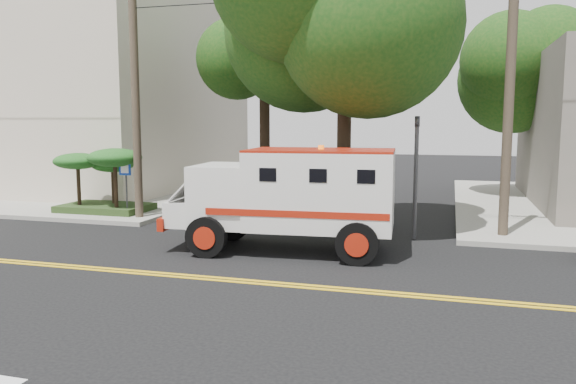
% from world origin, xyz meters
% --- Properties ---
extents(ground, '(100.00, 100.00, 0.00)m').
position_xyz_m(ground, '(0.00, 0.00, 0.00)').
color(ground, black).
rests_on(ground, ground).
extents(sidewalk_nw, '(17.00, 17.00, 0.15)m').
position_xyz_m(sidewalk_nw, '(-13.50, 13.50, 0.07)').
color(sidewalk_nw, gray).
rests_on(sidewalk_nw, ground).
extents(building_left, '(16.00, 14.00, 10.00)m').
position_xyz_m(building_left, '(-15.50, 15.00, 5.15)').
color(building_left, beige).
rests_on(building_left, sidewalk_nw).
extents(utility_pole_left, '(0.28, 0.28, 9.00)m').
position_xyz_m(utility_pole_left, '(-5.60, 6.00, 4.50)').
color(utility_pole_left, '#382D23').
rests_on(utility_pole_left, ground).
extents(utility_pole_right, '(0.28, 0.28, 9.00)m').
position_xyz_m(utility_pole_right, '(6.30, 6.20, 4.50)').
color(utility_pole_right, '#382D23').
rests_on(utility_pole_right, ground).
extents(tree_left, '(4.48, 4.20, 7.70)m').
position_xyz_m(tree_left, '(-2.68, 11.79, 5.73)').
color(tree_left, black).
rests_on(tree_left, ground).
extents(tree_right, '(4.80, 4.50, 8.20)m').
position_xyz_m(tree_right, '(8.84, 15.77, 6.09)').
color(tree_right, black).
rests_on(tree_right, ground).
extents(traffic_signal, '(0.15, 0.18, 3.60)m').
position_xyz_m(traffic_signal, '(3.80, 5.60, 2.23)').
color(traffic_signal, '#3F3F42').
rests_on(traffic_signal, ground).
extents(accessibility_sign, '(0.45, 0.10, 2.02)m').
position_xyz_m(accessibility_sign, '(-6.20, 6.17, 1.37)').
color(accessibility_sign, '#3F3F42').
rests_on(accessibility_sign, ground).
extents(palm_planter, '(3.52, 2.63, 2.36)m').
position_xyz_m(palm_planter, '(-7.44, 6.62, 1.65)').
color(palm_planter, '#1E3314').
rests_on(palm_planter, sidewalk_nw).
extents(armored_truck, '(6.15, 2.81, 2.73)m').
position_xyz_m(armored_truck, '(0.77, 3.01, 1.55)').
color(armored_truck, silver).
rests_on(armored_truck, ground).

